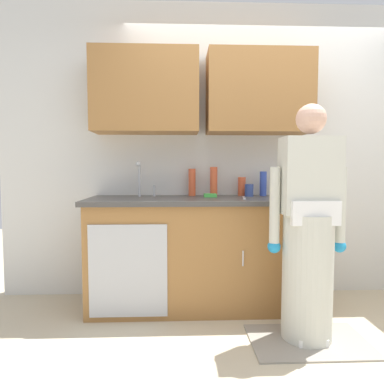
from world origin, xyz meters
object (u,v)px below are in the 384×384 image
at_px(person_at_sink, 308,241).
at_px(sponge, 210,195).
at_px(bottle_water_short, 214,182).
at_px(bottle_water_tall, 242,186).
at_px(cup_by_sink, 249,190).
at_px(bottle_dish_liquid, 302,185).
at_px(bottle_soap, 263,184).
at_px(bottle_cleaner_spray, 192,182).
at_px(sink, 142,200).
at_px(knife_on_counter, 244,198).

bearing_deg(person_at_sink, sponge, 132.63).
height_order(bottle_water_short, sponge, bottle_water_short).
xyz_separation_m(bottle_water_tall, cup_by_sink, (0.05, -0.10, -0.03)).
xyz_separation_m(bottle_dish_liquid, bottle_water_tall, (-0.55, 0.02, -0.01)).
distance_m(bottle_soap, bottle_water_tall, 0.19).
distance_m(bottle_dish_liquid, bottle_soap, 0.36).
bearing_deg(bottle_soap, bottle_water_short, -178.87).
bearing_deg(bottle_water_tall, bottle_water_short, -169.80).
bearing_deg(sponge, person_at_sink, -47.37).
bearing_deg(bottle_dish_liquid, sponge, -171.45).
bearing_deg(cup_by_sink, bottle_dish_liquid, 8.32).
bearing_deg(cup_by_sink, bottle_cleaner_spray, 168.73).
bearing_deg(bottle_cleaner_spray, cup_by_sink, -11.27).
height_order(bottle_soap, bottle_water_short, bottle_water_short).
xyz_separation_m(bottle_dish_liquid, bottle_cleaner_spray, (-1.01, 0.03, 0.03)).
distance_m(bottle_soap, cup_by_sink, 0.16).
distance_m(bottle_soap, bottle_water_short, 0.45).
xyz_separation_m(bottle_soap, bottle_water_tall, (-0.19, 0.04, -0.03)).
bearing_deg(bottle_water_short, bottle_dish_liquid, 1.61).
bearing_deg(bottle_dish_liquid, person_at_sink, -107.13).
height_order(sink, person_at_sink, person_at_sink).
bearing_deg(bottle_soap, cup_by_sink, -157.02).
relative_size(bottle_water_short, cup_by_sink, 2.40).
relative_size(cup_by_sink, knife_on_counter, 0.46).
distance_m(person_at_sink, bottle_soap, 0.87).
distance_m(bottle_dish_liquid, bottle_water_tall, 0.55).
relative_size(bottle_soap, cup_by_sink, 2.02).
relative_size(bottle_cleaner_spray, bottle_water_short, 0.94).
distance_m(bottle_dish_liquid, sponge, 0.87).
height_order(bottle_water_tall, cup_by_sink, bottle_water_tall).
relative_size(bottle_cleaner_spray, bottle_water_tall, 1.46).
bearing_deg(bottle_water_tall, cup_by_sink, -64.26).
bearing_deg(bottle_cleaner_spray, person_at_sink, -47.03).
bearing_deg(sponge, knife_on_counter, -23.63).
relative_size(sink, bottle_dish_liquid, 2.67).
relative_size(bottle_dish_liquid, cup_by_sink, 1.70).
bearing_deg(bottle_water_short, cup_by_sink, -9.24).
xyz_separation_m(bottle_soap, bottle_cleaner_spray, (-0.65, 0.04, 0.01)).
bearing_deg(bottle_cleaner_spray, knife_on_counter, -32.90).
xyz_separation_m(bottle_water_short, cup_by_sink, (0.31, -0.05, -0.08)).
bearing_deg(bottle_water_short, sponge, -111.13).
xyz_separation_m(sink, cup_by_sink, (0.94, 0.11, 0.07)).
relative_size(bottle_water_tall, sponge, 1.54).
xyz_separation_m(bottle_cleaner_spray, sponge, (0.15, -0.16, -0.11)).
height_order(sink, bottle_soap, sink).
bearing_deg(sponge, bottle_soap, 13.09).
bearing_deg(bottle_dish_liquid, bottle_soap, -177.79).
height_order(person_at_sink, bottle_water_short, person_at_sink).
bearing_deg(knife_on_counter, sponge, -104.26).
bearing_deg(cup_by_sink, bottle_water_short, 170.76).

